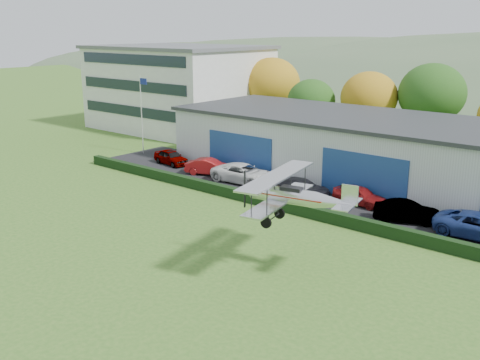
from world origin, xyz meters
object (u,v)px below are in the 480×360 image
Objects in this scene: office_block at (179,87)px; car_5 at (407,212)px; car_0 at (171,157)px; car_1 at (210,167)px; car_3 at (302,187)px; biplane at (293,195)px; car_4 at (360,195)px; car_2 at (244,173)px; flagpole at (142,107)px; hangar at (398,153)px.

office_block is 40.99m from car_5.
car_0 is 5.41m from car_1.
car_5 reaches higher than car_0.
car_3 is 0.63× the size of biplane.
car_1 is 0.99× the size of car_5.
car_1 is 0.59× the size of biplane.
car_4 is at bearing 48.89° from car_5.
car_2 is (3.91, -0.05, 0.07)m from car_1.
car_1 is 9.75m from car_3.
office_block is at bearing 121.97° from flagpole.
biplane is at bearing 148.87° from car_5.
car_5 is at bearing -97.78° from car_2.
hangar is 20.69m from car_0.
office_block reaches higher than car_0.
hangar is 9.22m from car_3.
biplane is at bearing -137.67° from car_2.
car_0 is 0.56× the size of biplane.
car_1 is 0.77× the size of car_2.
office_block reaches higher than car_5.
biplane is (2.64, -12.51, 3.49)m from car_4.
biplane reaches higher than car_2.
car_0 is at bearing 64.62° from car_5.
car_0 is (-19.19, -7.50, -1.92)m from hangar.
car_4 is at bearing -110.14° from car_1.
hangar is 19.96m from biplane.
car_5 is (29.54, -2.57, -4.02)m from flagpole.
flagpole is 15.64m from car_2.
car_0 is at bearing 61.80° from car_1.
office_block is at bearing 28.68° from car_1.
car_3 is at bearing 106.74° from car_4.
car_1 is at bearing 98.42° from car_4.
car_4 is (4.45, 0.91, 0.02)m from car_3.
biplane is (27.92, -13.68, -0.56)m from flagpole.
car_1 is at bearing -150.05° from hangar.
hangar is 9.50× the size of car_1.
flagpole reaches higher than car_5.
hangar is 25.68m from flagpole.
hangar reaches higher than car_0.
car_3 is (9.75, -0.11, -0.04)m from car_1.
biplane is (3.03, -19.66, 1.57)m from hangar.
car_0 is 23.86m from car_5.
car_0 is 0.93× the size of car_5.
car_3 is (20.84, -2.08, -4.07)m from flagpole.
office_block is 5.11× the size of car_0.
car_0 is at bearing -158.66° from hangar.
car_0 is at bearing 139.84° from biplane.
car_3 is (15.14, -0.56, -0.02)m from car_0.
hangar is at bearing -12.01° from office_block.
car_5 is (4.65, -8.55, -1.89)m from hangar.
car_3 is 8.72m from car_5.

